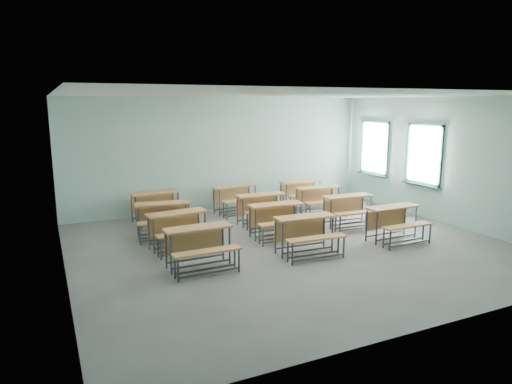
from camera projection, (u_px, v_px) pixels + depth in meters
room at (295, 172)px, 9.60m from camera, size 9.04×8.04×3.24m
desk_unit_r0c0 at (200, 242)px, 8.40m from camera, size 1.26×0.86×0.78m
desk_unit_r0c1 at (307, 229)px, 9.21m from camera, size 1.28×0.89×0.78m
desk_unit_r0c2 at (395, 218)px, 10.10m from camera, size 1.26×0.86×0.78m
desk_unit_r1c0 at (179, 225)px, 9.55m from camera, size 1.32×0.95×0.78m
desk_unit_r1c1 at (278, 216)px, 10.35m from camera, size 1.28×0.89×0.78m
desk_unit_r1c2 at (350, 206)px, 11.29m from camera, size 1.29×0.91×0.78m
desk_unit_r2c0 at (163, 215)px, 10.43m from camera, size 1.33×0.98×0.78m
desk_unit_r2c1 at (263, 205)px, 11.45m from camera, size 1.27×0.88×0.78m
desk_unit_r2c2 at (320, 196)px, 12.47m from camera, size 1.28×0.89×0.78m
desk_unit_r3c0 at (157, 202)px, 11.76m from camera, size 1.33×0.97×0.78m
desk_unit_r3c1 at (237, 195)px, 12.67m from camera, size 1.33×0.98×0.78m
desk_unit_r3c2 at (302, 190)px, 13.37m from camera, size 1.25×0.84×0.78m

